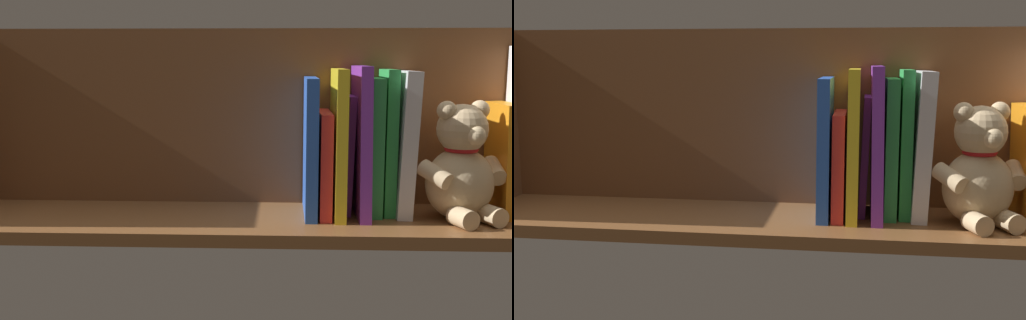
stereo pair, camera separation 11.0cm
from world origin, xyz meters
TOP-DOWN VIEW (x-y plane):
  - ground_plane at (0.00, 0.00)cm, footprint 113.15×26.13cm
  - shelf_back_panel at (0.00, -10.82)cm, footprint 113.15×1.50cm
  - teddy_bear at (-35.51, 1.26)cm, footprint 15.79×15.75cm
  - book_1 at (-26.27, -3.13)cm, footprint 3.59×13.06cm
  - book_2 at (-23.53, -3.95)cm, footprint 2.00×11.42cm
  - book_3 at (-21.04, -3.51)cm, footprint 2.14×12.30cm
  - book_4 at (-18.57, -1.71)cm, footprint 2.39×15.92cm
  - book_5 at (-16.55, -4.38)cm, footprint 1.90×10.58cm
  - book_6 at (-14.55, -1.69)cm, footprint 1.92×15.96cm
  - book_7 at (-12.14, -2.07)cm, footprint 2.08×15.18cm
  - book_8 at (-9.64, -1.85)cm, footprint 2.09×15.64cm

SIDE VIEW (x-z plane):
  - ground_plane at x=0.00cm, z-range -2.20..0.00cm
  - teddy_bear at x=-35.51cm, z-range -1.24..19.42cm
  - book_7 at x=-12.14cm, z-range 0.00..18.41cm
  - book_5 at x=-16.55cm, z-range -0.01..21.14cm
  - book_3 at x=-21.04cm, z-range 0.00..24.30cm
  - book_8 at x=-9.64cm, z-range 0.00..24.41cm
  - book_1 at x=-26.27cm, z-range -0.04..25.61cm
  - book_2 at x=-23.53cm, z-range 0.00..25.80cm
  - book_6 at x=-14.55cm, z-range 0.00..25.93cm
  - book_4 at x=-18.57cm, z-range -0.01..26.45cm
  - shelf_back_panel at x=0.00cm, z-range 0.00..33.28cm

